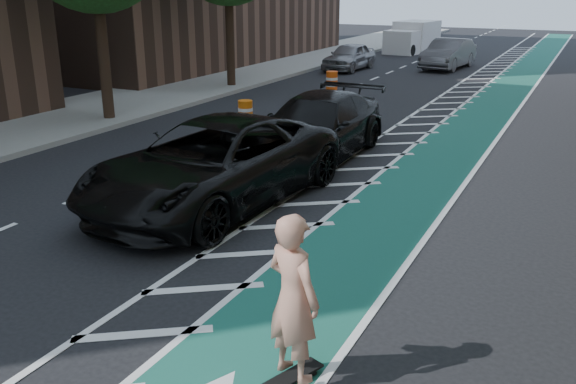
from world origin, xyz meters
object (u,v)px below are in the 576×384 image
Objects in this scene: suv_near at (215,163)px; barrel_a at (220,132)px; suv_far at (316,127)px; skateboarder at (293,298)px.

suv_near reaches higher than barrel_a.
suv_far is (0.39, 4.21, -0.06)m from suv_near.
suv_far is at bearing 90.54° from suv_near.
suv_far is (-3.70, 8.92, -0.28)m from skateboarder.
suv_near is (-4.09, 4.71, -0.22)m from skateboarder.
suv_near reaches higher than suv_far.
skateboarder is at bearing -67.66° from suv_far.
skateboarder is 9.66m from suv_far.
skateboarder is at bearing -53.14° from barrel_a.
skateboarder reaches higher than suv_near.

